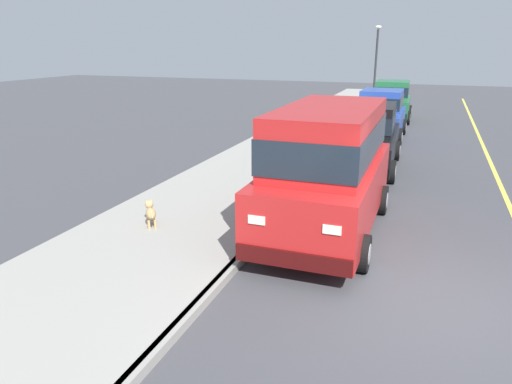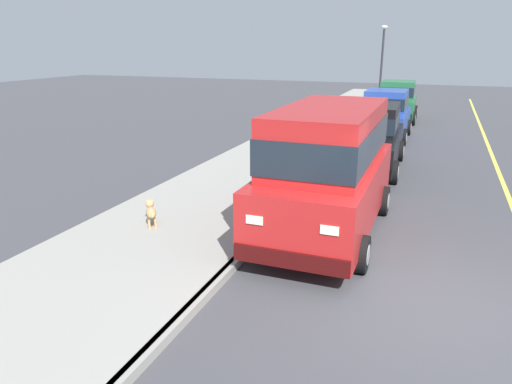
% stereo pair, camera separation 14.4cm
% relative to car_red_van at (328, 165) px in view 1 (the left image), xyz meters
% --- Properties ---
extents(ground_plane, '(80.00, 80.00, 0.00)m').
position_rel_car_red_van_xyz_m(ground_plane, '(2.13, -2.13, -1.39)').
color(ground_plane, '#424247').
extents(curb, '(0.16, 64.00, 0.14)m').
position_rel_car_red_van_xyz_m(curb, '(-1.07, -2.13, -1.32)').
color(curb, gray).
rests_on(curb, ground).
extents(sidewalk, '(3.60, 64.00, 0.14)m').
position_rel_car_red_van_xyz_m(sidewalk, '(-2.87, -2.13, -1.32)').
color(sidewalk, '#99968E').
rests_on(sidewalk, ground).
extents(car_red_van, '(2.14, 4.90, 2.52)m').
position_rel_car_red_van_xyz_m(car_red_van, '(0.00, 0.00, 0.00)').
color(car_red_van, red).
rests_on(car_red_van, ground).
extents(car_black_sedan, '(2.13, 4.65, 1.92)m').
position_rel_car_red_van_xyz_m(car_black_sedan, '(-0.01, 5.45, -0.41)').
color(car_black_sedan, black).
rests_on(car_black_sedan, ground).
extents(car_blue_hatchback, '(1.97, 3.81, 1.88)m').
position_rel_car_red_van_xyz_m(car_blue_hatchback, '(-0.09, 10.52, -0.42)').
color(car_blue_hatchback, '#28479E').
rests_on(car_blue_hatchback, ground).
extents(car_green_hatchback, '(2.02, 3.84, 1.88)m').
position_rel_car_red_van_xyz_m(car_green_hatchback, '(-0.09, 15.41, -0.42)').
color(car_green_hatchback, '#23663D').
rests_on(car_green_hatchback, ground).
extents(dog_tan, '(0.51, 0.63, 0.49)m').
position_rel_car_red_van_xyz_m(dog_tan, '(-3.28, -1.21, -0.97)').
color(dog_tan, tan).
rests_on(dog_tan, sidewalk).
extents(street_lamp, '(0.36, 0.36, 4.42)m').
position_rel_car_red_van_xyz_m(street_lamp, '(-1.42, 19.54, 1.51)').
color(street_lamp, '#2D2D33').
rests_on(street_lamp, sidewalk).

